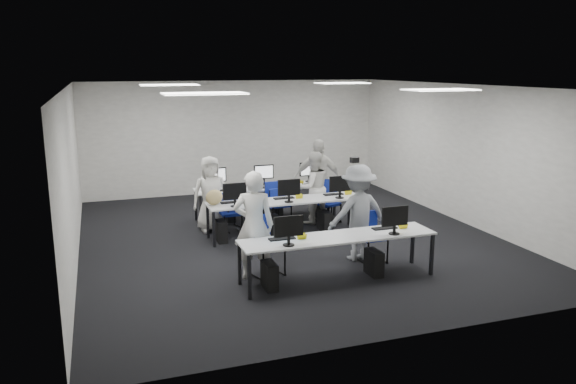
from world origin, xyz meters
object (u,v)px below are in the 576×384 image
object	(u,v)px
chair_6	(275,212)
student_1	(313,188)
chair_4	(328,211)
desk_mid	(286,202)
student_2	(211,194)
photographer	(358,213)
chair_3	(278,213)
chair_5	(232,215)
desk_front	(338,239)
student_3	(317,180)
chair_0	(265,257)
student_0	(254,225)
chair_1	(371,246)
chair_2	(231,221)
chair_7	(325,206)

from	to	relation	value
chair_6	student_1	xyz separation A→B (m)	(0.81, -0.24, 0.54)
chair_6	chair_4	bearing A→B (deg)	-18.04
desk_mid	student_1	bearing A→B (deg)	38.05
student_2	photographer	xyz separation A→B (m)	(2.11, -2.59, 0.07)
chair_3	chair_5	distance (m)	1.00
desk_front	chair_4	distance (m)	3.46
desk_mid	student_3	xyz separation A→B (m)	(1.05, 0.93, 0.23)
chair_0	student_3	size ratio (longest dim) A/B	0.53
chair_4	student_3	size ratio (longest dim) A/B	0.45
student_0	chair_5	bearing A→B (deg)	-78.81
chair_6	student_0	size ratio (longest dim) A/B	0.46
student_2	photographer	bearing A→B (deg)	-51.69
chair_1	chair_2	distance (m)	3.17
desk_mid	student_1	size ratio (longest dim) A/B	2.02
desk_front	photographer	size ratio (longest dim) A/B	1.87
student_2	chair_7	bearing A→B (deg)	1.25
student_2	photographer	world-z (taller)	photographer
chair_0	student_2	distance (m)	2.86
chair_3	photographer	size ratio (longest dim) A/B	0.55
chair_6	chair_7	size ratio (longest dim) A/B	0.86
student_0	student_2	size ratio (longest dim) A/B	1.13
desk_mid	chair_3	xyz separation A→B (m)	(0.04, 0.68, -0.38)
desk_mid	student_3	size ratio (longest dim) A/B	1.76
chair_5	photographer	world-z (taller)	photographer
chair_1	chair_5	xyz separation A→B (m)	(-1.87, 2.72, 0.03)
student_1	student_3	size ratio (longest dim) A/B	0.87
student_1	photographer	size ratio (longest dim) A/B	0.93
desk_mid	chair_6	bearing A→B (deg)	87.76
student_1	student_3	bearing A→B (deg)	-131.74
chair_5	chair_6	world-z (taller)	chair_5
chair_3	chair_6	distance (m)	0.22
desk_mid	photographer	distance (m)	1.94
chair_1	student_0	xyz separation A→B (m)	(-2.17, -0.11, 0.61)
chair_7	student_3	world-z (taller)	student_3
chair_1	photographer	bearing A→B (deg)	131.01
chair_3	chair_2	bearing A→B (deg)	-175.39
desk_mid	chair_5	xyz separation A→B (m)	(-0.95, 0.74, -0.38)
chair_1	student_0	distance (m)	2.26
chair_0	photographer	bearing A→B (deg)	-11.63
desk_mid	photographer	world-z (taller)	photographer
student_2	student_3	world-z (taller)	student_3
chair_1	photographer	size ratio (longest dim) A/B	0.51
chair_4	desk_mid	bearing A→B (deg)	-173.17
chair_3	desk_front	bearing A→B (deg)	-94.87
chair_1	chair_4	distance (m)	2.61
chair_3	student_3	distance (m)	1.21
chair_2	chair_3	distance (m)	1.09
chair_1	chair_3	bearing A→B (deg)	104.63
desk_mid	chair_7	bearing A→B (deg)	35.95
chair_6	student_0	bearing A→B (deg)	-117.76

